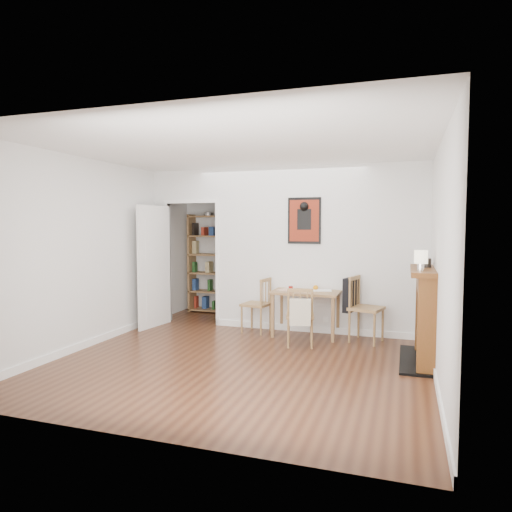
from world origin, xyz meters
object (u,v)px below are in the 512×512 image
(mantel_lamp, at_px, (421,258))
(ceramic_jar_a, at_px, (427,263))
(red_glass, at_px, (291,289))
(dining_table, at_px, (306,296))
(chair_front, at_px, (300,316))
(chair_left, at_px, (256,305))
(ceramic_jar_b, at_px, (428,263))
(notebook, at_px, (322,290))
(bookshelf, at_px, (209,264))
(orange_fruit, at_px, (316,288))
(fireplace, at_px, (426,313))
(chair_right, at_px, (365,308))

(mantel_lamp, bearing_deg, ceramic_jar_a, 78.95)
(red_glass, bearing_deg, dining_table, 31.53)
(chair_front, height_order, mantel_lamp, mantel_lamp)
(chair_left, distance_m, ceramic_jar_b, 2.65)
(notebook, bearing_deg, dining_table, -161.18)
(bookshelf, xyz_separation_m, orange_fruit, (2.30, -1.19, -0.20))
(chair_left, height_order, mantel_lamp, mantel_lamp)
(notebook, xyz_separation_m, ceramic_jar_a, (1.45, -0.81, 0.52))
(bookshelf, distance_m, ceramic_jar_b, 4.29)
(orange_fruit, height_order, notebook, orange_fruit)
(chair_front, relative_size, ceramic_jar_a, 7.31)
(chair_front, xyz_separation_m, fireplace, (1.63, -0.25, 0.20))
(chair_front, xyz_separation_m, mantel_lamp, (1.55, -0.59, 0.89))
(fireplace, bearing_deg, bookshelf, 150.81)
(fireplace, xyz_separation_m, ceramic_jar_b, (0.02, 0.31, 0.59))
(chair_right, bearing_deg, orange_fruit, 166.27)
(red_glass, relative_size, mantel_lamp, 0.34)
(red_glass, bearing_deg, fireplace, -21.01)
(red_glass, bearing_deg, chair_left, 169.60)
(fireplace, relative_size, notebook, 4.64)
(chair_front, relative_size, fireplace, 0.66)
(notebook, bearing_deg, red_glass, -154.83)
(dining_table, distance_m, mantel_lamp, 2.10)
(red_glass, relative_size, ceramic_jar_a, 0.71)
(mantel_lamp, bearing_deg, fireplace, 76.23)
(bookshelf, bearing_deg, chair_right, -24.27)
(chair_left, distance_m, chair_front, 1.01)
(notebook, height_order, ceramic_jar_b, ceramic_jar_b)
(bookshelf, distance_m, orange_fruit, 2.60)
(red_glass, height_order, mantel_lamp, mantel_lamp)
(fireplace, xyz_separation_m, mantel_lamp, (-0.08, -0.34, 0.69))
(chair_right, height_order, notebook, chair_right)
(ceramic_jar_b, bearing_deg, ceramic_jar_a, -93.53)
(dining_table, xyz_separation_m, notebook, (0.23, 0.08, 0.09))
(dining_table, bearing_deg, red_glass, -148.47)
(mantel_lamp, bearing_deg, chair_right, 122.68)
(dining_table, distance_m, ceramic_jar_b, 1.87)
(bookshelf, bearing_deg, notebook, -26.88)
(red_glass, relative_size, ceramic_jar_b, 0.89)
(chair_front, bearing_deg, red_glass, 118.23)
(chair_right, distance_m, ceramic_jar_b, 1.18)
(chair_left, bearing_deg, chair_right, -1.97)
(dining_table, bearing_deg, fireplace, -26.95)
(dining_table, bearing_deg, mantel_lamp, -36.71)
(chair_left, distance_m, orange_fruit, 0.97)
(dining_table, distance_m, chair_front, 0.63)
(fireplace, distance_m, mantel_lamp, 0.77)
(chair_left, bearing_deg, red_glass, -10.40)
(red_glass, distance_m, ceramic_jar_b, 2.00)
(chair_left, bearing_deg, orange_fruit, 7.91)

